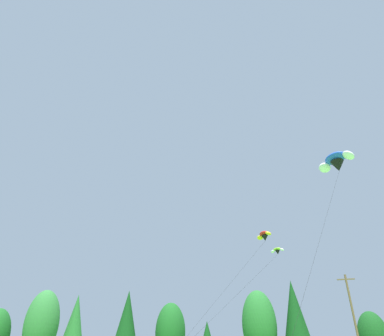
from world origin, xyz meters
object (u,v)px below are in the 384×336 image
utility_pole (356,326)px  parafoil_kite_far_red_yellow (264,236)px  parafoil_kite_mid_blue_white (336,162)px  parafoil_kite_high_lime_white (277,251)px

utility_pole → parafoil_kite_far_red_yellow: parafoil_kite_far_red_yellow is taller
utility_pole → parafoil_kite_far_red_yellow: (-9.82, -2.09, 11.44)m
utility_pole → parafoil_kite_far_red_yellow: size_ratio=0.75×
utility_pole → parafoil_kite_mid_blue_white: bearing=-97.0°
utility_pole → parafoil_kite_high_lime_white: bearing=-171.5°
parafoil_kite_mid_blue_white → parafoil_kite_far_red_yellow: 18.42m
parafoil_kite_mid_blue_white → parafoil_kite_far_red_yellow: (-7.51, 16.77, -1.27)m
parafoil_kite_far_red_yellow → parafoil_kite_mid_blue_white: bearing=-65.9°
parafoil_kite_high_lime_white → parafoil_kite_far_red_yellow: parafoil_kite_far_red_yellow is taller
parafoil_kite_high_lime_white → parafoil_kite_far_red_yellow: size_ratio=0.91×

